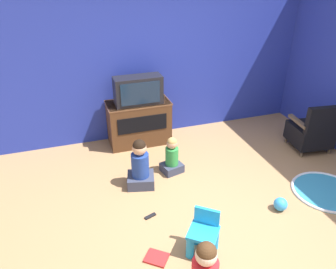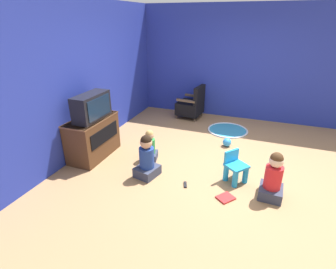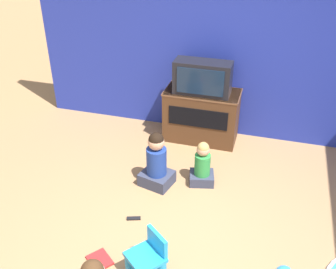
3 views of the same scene
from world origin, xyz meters
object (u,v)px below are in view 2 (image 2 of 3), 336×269
television (92,107)px  book (226,198)px  child_watching_center (273,178)px  toy_ball (227,142)px  child_watching_right (147,159)px  remote_control (185,185)px  black_armchair (191,105)px  child_watching_left (150,147)px  tv_cabinet (93,137)px  yellow_kid_chair (235,169)px

television → book: (-0.44, -2.45, -0.95)m
child_watching_center → toy_ball: size_ratio=4.17×
child_watching_center → toy_ball: (1.42, 0.84, -0.22)m
television → child_watching_right: (-0.28, -1.15, -0.65)m
toy_ball → remote_control: (-1.59, 0.38, -0.08)m
child_watching_right → child_watching_center: bearing=-72.9°
black_armchair → child_watching_right: black_armchair is taller
child_watching_left → toy_ball: (1.02, -1.23, -0.16)m
remote_control → black_armchair: bearing=-4.8°
child_watching_left → book: child_watching_left is taller
black_armchair → child_watching_left: bearing=4.6°
television → remote_control: (-0.33, -1.82, -0.95)m
child_watching_center → book: size_ratio=2.37×
toy_ball → remote_control: bearing=166.4°
black_armchair → child_watching_center: size_ratio=1.18×
tv_cabinet → yellow_kid_chair: size_ratio=2.09×
black_armchair → toy_ball: bearing=47.1°
child_watching_left → book: size_ratio=1.89×
tv_cabinet → remote_control: (-0.33, -1.87, -0.37)m
tv_cabinet → child_watching_right: size_ratio=1.44×
book → black_armchair: bearing=-117.4°
child_watching_center → child_watching_right: child_watching_right is taller
book → child_watching_center: bearing=153.0°
television → toy_ball: 2.68m
child_watching_right → television: bearing=89.9°
yellow_kid_chair → toy_ball: 1.24m
television → child_watching_left: television is taller
remote_control → toy_ball: bearing=-32.7°
black_armchair → child_watching_right: 2.88m
tv_cabinet → child_watching_left: size_ratio=1.81×
child_watching_center → remote_control: bearing=100.8°
child_watching_left → toy_ball: bearing=-64.0°
child_watching_left → child_watching_center: bearing=-114.7°
book → tv_cabinet: bearing=-61.8°
black_armchair → child_watching_center: 3.40m
black_armchair → child_watching_left: size_ratio=1.48×
television → black_armchair: (2.60, -1.07, -0.63)m
black_armchair → toy_ball: size_ratio=4.93×
child_watching_center → child_watching_right: size_ratio=1.00×
child_watching_left → child_watching_right: bearing=-174.4°
tv_cabinet → child_watching_right: (-0.28, -1.20, -0.07)m
black_armchair → yellow_kid_chair: black_armchair is taller
black_armchair → television: bearing=-15.3°
toy_ball → book: 1.72m
child_watching_left → remote_control: child_watching_left is taller
child_watching_left → television: bearing=90.1°
television → yellow_kid_chair: 2.61m
black_armchair → remote_control: bearing=21.3°
child_watching_center → toy_ball: child_watching_center is taller
toy_ball → child_watching_right: bearing=145.6°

